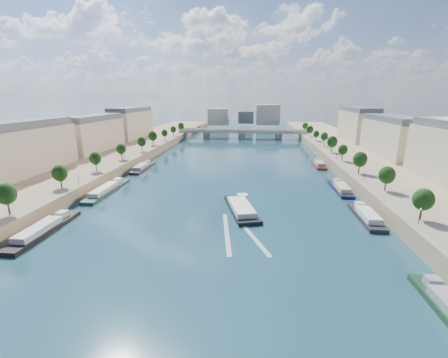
# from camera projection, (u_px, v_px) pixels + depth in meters

# --- Properties ---
(ground) EXTENTS (700.00, 700.00, 0.00)m
(ground) POSITION_uv_depth(u_px,v_px,m) (229.00, 180.00, 134.27)
(ground) COLOR #0D283B
(ground) RESTS_ON ground
(quay_left) EXTENTS (44.00, 520.00, 5.00)m
(quay_left) POSITION_uv_depth(u_px,v_px,m) (77.00, 170.00, 140.77)
(quay_left) COLOR #9E8460
(quay_left) RESTS_ON ground
(quay_right) EXTENTS (44.00, 520.00, 5.00)m
(quay_right) POSITION_uv_depth(u_px,v_px,m) (398.00, 179.00, 126.44)
(quay_right) COLOR #9E8460
(quay_right) RESTS_ON ground
(pave_left) EXTENTS (14.00, 520.00, 0.10)m
(pave_left) POSITION_uv_depth(u_px,v_px,m) (106.00, 166.00, 138.59)
(pave_left) COLOR gray
(pave_left) RESTS_ON quay_left
(pave_right) EXTENTS (14.00, 520.00, 0.10)m
(pave_right) POSITION_uv_depth(u_px,v_px,m) (362.00, 172.00, 127.25)
(pave_right) COLOR gray
(pave_right) RESTS_ON quay_right
(trees_left) EXTENTS (4.80, 268.80, 8.26)m
(trees_left) POSITION_uv_depth(u_px,v_px,m) (111.00, 153.00, 138.87)
(trees_left) COLOR #382B1E
(trees_left) RESTS_ON ground
(trees_right) EXTENTS (4.80, 268.80, 8.26)m
(trees_right) POSITION_uv_depth(u_px,v_px,m) (351.00, 155.00, 135.59)
(trees_right) COLOR #382B1E
(trees_right) RESTS_ON ground
(lamps_left) EXTENTS (0.36, 200.36, 4.28)m
(lamps_left) POSITION_uv_depth(u_px,v_px,m) (105.00, 165.00, 127.83)
(lamps_left) COLOR black
(lamps_left) RESTS_ON ground
(lamps_right) EXTENTS (0.36, 200.36, 4.28)m
(lamps_right) POSITION_uv_depth(u_px,v_px,m) (348.00, 163.00, 131.77)
(lamps_right) COLOR black
(lamps_right) RESTS_ON ground
(buildings_left) EXTENTS (16.00, 226.00, 23.20)m
(buildings_left) POSITION_uv_depth(u_px,v_px,m) (62.00, 137.00, 149.84)
(buildings_left) COLOR #BFB293
(buildings_left) RESTS_ON ground
(buildings_right) EXTENTS (16.00, 226.00, 23.20)m
(buildings_right) POSITION_uv_depth(u_px,v_px,m) (422.00, 142.00, 132.93)
(buildings_right) COLOR #BFB293
(buildings_right) RESTS_ON ground
(skyline) EXTENTS (79.00, 42.00, 22.00)m
(skyline) POSITION_uv_depth(u_px,v_px,m) (249.00, 116.00, 340.49)
(skyline) COLOR #BFB293
(skyline) RESTS_ON ground
(bridge) EXTENTS (112.00, 12.00, 8.15)m
(bridge) POSITION_uv_depth(u_px,v_px,m) (242.00, 133.00, 263.79)
(bridge) COLOR #C1B79E
(bridge) RESTS_ON ground
(tour_barge) EXTENTS (13.60, 26.29, 3.61)m
(tour_barge) POSITION_uv_depth(u_px,v_px,m) (241.00, 208.00, 97.46)
(tour_barge) COLOR black
(tour_barge) RESTS_ON ground
(wake) EXTENTS (14.32, 25.91, 0.04)m
(wake) POSITION_uv_depth(u_px,v_px,m) (238.00, 233.00, 81.72)
(wake) COLOR silver
(wake) RESTS_ON ground
(moored_barges_left) EXTENTS (5.00, 127.67, 3.60)m
(moored_barges_left) POSITION_uv_depth(u_px,v_px,m) (87.00, 203.00, 102.53)
(moored_barges_left) COLOR maroon
(moored_barges_left) RESTS_ON ground
(moored_barges_right) EXTENTS (5.00, 167.70, 3.60)m
(moored_barges_right) POSITION_uv_depth(u_px,v_px,m) (373.00, 224.00, 85.51)
(moored_barges_right) COLOR black
(moored_barges_right) RESTS_ON ground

